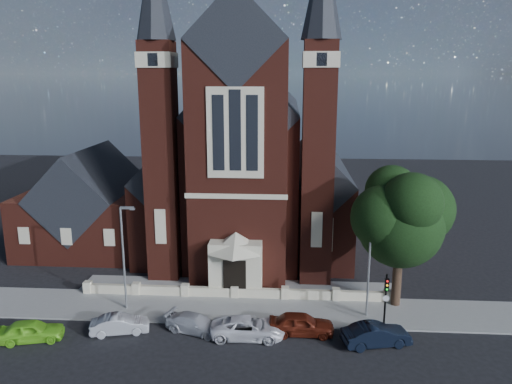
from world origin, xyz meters
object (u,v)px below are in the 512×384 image
street_lamp_left (124,252)px  street_lamp_right (371,258)px  church (251,162)px  traffic_signal (386,294)px  car_white_suv (248,328)px  car_silver_a (120,324)px  car_navy (376,335)px  parish_hall (91,208)px  car_dark_red (301,324)px  car_lime_van (31,331)px  car_silver_b (195,324)px  street_tree (403,220)px

street_lamp_left → street_lamp_right: size_ratio=1.00×
church → street_lamp_right: 21.76m
traffic_signal → car_white_suv: bearing=-168.5°
car_silver_a → church: bearing=-32.6°
traffic_signal → car_navy: (-0.95, -2.38, -1.84)m
street_lamp_left → car_silver_a: street_lamp_left is taller
car_white_suv → car_navy: 8.52m
parish_hall → car_dark_red: parish_hall is taller
church → car_silver_a: (-7.31, -22.46, -7.54)m
car_lime_van → car_white_suv: bearing=-98.7°
traffic_signal → car_lime_van: 24.19m
car_lime_van → car_navy: car_navy is taller
street_lamp_right → car_silver_a: bearing=-168.6°
car_white_suv → car_navy: size_ratio=1.12×
parish_hall → car_dark_red: (21.15, -16.84, -3.25)m
car_lime_van → parish_hall: bearing=-4.9°
street_lamp_right → car_lime_van: size_ratio=1.92×
church → car_lime_van: bearing=-118.4°
parish_hall → car_dark_red: 27.23m
street_lamp_right → car_silver_b: size_ratio=1.90×
car_silver_b → church: bearing=13.1°
street_lamp_right → car_navy: street_lamp_right is taller
parish_hall → car_silver_b: (13.85, -17.02, -3.39)m
church → street_tree: bearing=-53.8°
church → traffic_signal: church is taller
street_lamp_right → car_dark_red: (-4.94, -2.84, -3.83)m
car_white_suv → parish_hall: bearing=44.0°
car_navy → car_lime_van: bearing=78.6°
street_lamp_left → traffic_signal: size_ratio=2.02×
parish_hall → car_dark_red: size_ratio=2.72×
street_tree → church: bearing=126.2°
street_tree → street_lamp_right: (-2.51, -1.71, -2.36)m
parish_hall → street_lamp_right: 29.62m
traffic_signal → car_silver_b: traffic_signal is taller
parish_hall → car_white_suv: (17.54, -17.49, -3.31)m
car_lime_van → car_white_suv: car_lime_van is taller
car_lime_van → car_silver_b: 10.90m
parish_hall → street_lamp_left: bearing=-60.0°
street_lamp_left → street_lamp_right: bearing=0.0°
parish_hall → car_silver_b: 22.20m
church → traffic_signal: size_ratio=8.72×
church → car_white_suv: (1.54, -22.44, -7.49)m
street_lamp_left → car_silver_a: 5.32m
car_silver_a → car_navy: (17.36, -0.44, 0.09)m
parish_hall → traffic_signal: parish_hall is taller
street_tree → car_navy: bearing=-114.3°
street_lamp_right → car_white_suv: street_lamp_right is taller
traffic_signal → car_lime_van: (-23.89, -3.33, -1.86)m
car_silver_a → car_silver_b: size_ratio=0.92×
car_navy → traffic_signal: bearing=-35.6°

